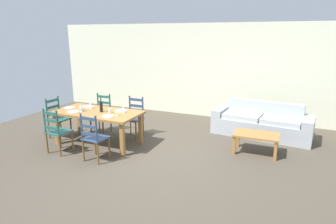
{
  "coord_description": "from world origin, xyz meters",
  "views": [
    {
      "loc": [
        2.52,
        -5.0,
        2.39
      ],
      "look_at": [
        0.09,
        0.62,
        0.75
      ],
      "focal_mm": 31.16,
      "sensor_mm": 36.0,
      "label": 1
    }
  ],
  "objects": [
    {
      "name": "wall_far",
      "position": [
        0.0,
        3.3,
        1.35
      ],
      "size": [
        9.6,
        0.16,
        2.7
      ],
      "primitive_type": "cube",
      "color": "beige",
      "rests_on": "ground_plane"
    },
    {
      "name": "wine_glass_near_left",
      "position": [
        -1.67,
        -0.11,
        0.86
      ],
      "size": [
        0.06,
        0.06,
        0.16
      ],
      "color": "white",
      "rests_on": "dining_table"
    },
    {
      "name": "dinner_plate_far_left",
      "position": [
        -1.79,
        0.3,
        0.76
      ],
      "size": [
        0.24,
        0.24,
        0.02
      ],
      "primitive_type": "cylinder",
      "color": "white",
      "rests_on": "dining_table"
    },
    {
      "name": "fork_near_right",
      "position": [
        -1.04,
        -0.2,
        0.75
      ],
      "size": [
        0.03,
        0.17,
        0.01
      ],
      "primitive_type": "cube",
      "rotation": [
        0.0,
        0.0,
        0.06
      ],
      "color": "silver",
      "rests_on": "dining_table"
    },
    {
      "name": "wine_glass_far_right",
      "position": [
        -0.76,
        0.18,
        0.86
      ],
      "size": [
        0.06,
        0.06,
        0.16
      ],
      "color": "white",
      "rests_on": "dining_table"
    },
    {
      "name": "ground_plane",
      "position": [
        0.0,
        0.0,
        -0.01
      ],
      "size": [
        9.6,
        9.6,
        0.02
      ],
      "primitive_type": "cube",
      "color": "#494135"
    },
    {
      "name": "wine_glass_near_right",
      "position": [
        -0.76,
        -0.07,
        0.86
      ],
      "size": [
        0.06,
        0.06,
        0.16
      ],
      "color": "white",
      "rests_on": "dining_table"
    },
    {
      "name": "coffee_table",
      "position": [
        1.95,
        0.89,
        0.36
      ],
      "size": [
        0.9,
        0.56,
        0.42
      ],
      "color": "olive",
      "rests_on": "ground_plane"
    },
    {
      "name": "dining_chair_near_right",
      "position": [
        -0.87,
        -0.73,
        0.48
      ],
      "size": [
        0.45,
        0.43,
        0.96
      ],
      "color": "navy",
      "rests_on": "ground_plane"
    },
    {
      "name": "dinner_plate_head_west",
      "position": [
        -2.12,
        0.05,
        0.76
      ],
      "size": [
        0.24,
        0.24,
        0.02
      ],
      "primitive_type": "cylinder",
      "color": "white",
      "rests_on": "dining_table"
    },
    {
      "name": "dinner_plate_near_right",
      "position": [
        -0.89,
        -0.2,
        0.76
      ],
      "size": [
        0.24,
        0.24,
        0.02
      ],
      "primitive_type": "cylinder",
      "color": "white",
      "rests_on": "dining_table"
    },
    {
      "name": "wine_bottle",
      "position": [
        -1.25,
        0.06,
        0.87
      ],
      "size": [
        0.07,
        0.07,
        0.32
      ],
      "color": "black",
      "rests_on": "dining_table"
    },
    {
      "name": "fork_near_left",
      "position": [
        -1.94,
        -0.2,
        0.75
      ],
      "size": [
        0.02,
        0.17,
        0.01
      ],
      "primitive_type": "cube",
      "rotation": [
        0.0,
        0.0,
        0.01
      ],
      "color": "silver",
      "rests_on": "dining_table"
    },
    {
      "name": "fork_far_left",
      "position": [
        -1.94,
        0.3,
        0.75
      ],
      "size": [
        0.03,
        0.17,
        0.01
      ],
      "primitive_type": "cube",
      "rotation": [
        0.0,
        0.0,
        0.1
      ],
      "color": "silver",
      "rests_on": "dining_table"
    },
    {
      "name": "dining_chair_far_left",
      "position": [
        -1.78,
        0.78,
        0.48
      ],
      "size": [
        0.42,
        0.4,
        0.96
      ],
      "color": "#215C4F",
      "rests_on": "ground_plane"
    },
    {
      "name": "fork_far_right",
      "position": [
        -1.04,
        0.3,
        0.75
      ],
      "size": [
        0.02,
        0.17,
        0.01
      ],
      "primitive_type": "cube",
      "rotation": [
        0.0,
        0.0,
        0.04
      ],
      "color": "silver",
      "rests_on": "dining_table"
    },
    {
      "name": "dinner_plate_far_right",
      "position": [
        -0.89,
        0.3,
        0.76
      ],
      "size": [
        0.24,
        0.24,
        0.02
      ],
      "primitive_type": "cylinder",
      "color": "white",
      "rests_on": "dining_table"
    },
    {
      "name": "dinner_plate_near_left",
      "position": [
        -1.79,
        -0.2,
        0.76
      ],
      "size": [
        0.24,
        0.24,
        0.02
      ],
      "primitive_type": "cylinder",
      "color": "white",
      "rests_on": "dining_table"
    },
    {
      "name": "dining_chair_near_left",
      "position": [
        -1.8,
        -0.73,
        0.48
      ],
      "size": [
        0.44,
        0.43,
        0.96
      ],
      "color": "#23554F",
      "rests_on": "ground_plane"
    },
    {
      "name": "coffee_cup_primary",
      "position": [
        -1.03,
        0.08,
        0.8
      ],
      "size": [
        0.07,
        0.07,
        0.09
      ],
      "primitive_type": "cylinder",
      "color": "beige",
      "rests_on": "dining_table"
    },
    {
      "name": "couch",
      "position": [
        1.93,
        2.1,
        0.29
      ],
      "size": [
        2.35,
        1.03,
        0.8
      ],
      "color": "#A3AAAE",
      "rests_on": "ground_plane"
    },
    {
      "name": "dining_table",
      "position": [
        -1.34,
        0.05,
        0.66
      ],
      "size": [
        1.9,
        0.96,
        0.75
      ],
      "color": "olive",
      "rests_on": "ground_plane"
    },
    {
      "name": "fork_head_west",
      "position": [
        -2.27,
        0.05,
        0.75
      ],
      "size": [
        0.03,
        0.17,
        0.01
      ],
      "primitive_type": "cube",
      "rotation": [
        0.0,
        0.0,
        -0.08
      ],
      "color": "silver",
      "rests_on": "dining_table"
    },
    {
      "name": "coffee_cup_secondary",
      "position": [
        -1.65,
        -0.04,
        0.8
      ],
      "size": [
        0.07,
        0.07,
        0.09
      ],
      "primitive_type": "cylinder",
      "color": "beige",
      "rests_on": "dining_table"
    },
    {
      "name": "wine_glass_far_left",
      "position": [
        -1.63,
        0.18,
        0.86
      ],
      "size": [
        0.06,
        0.06,
        0.16
      ],
      "color": "white",
      "rests_on": "dining_table"
    },
    {
      "name": "dining_chair_head_west",
      "position": [
        -2.51,
        0.04,
        0.48
      ],
      "size": [
        0.42,
        0.44,
        0.96
      ],
      "color": "#235446",
      "rests_on": "ground_plane"
    },
    {
      "name": "dining_chair_far_right",
      "position": [
        -0.87,
        0.8,
        0.48
      ],
      "size": [
        0.43,
        0.41,
        0.96
      ],
      "color": "navy",
      "rests_on": "ground_plane"
    }
  ]
}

